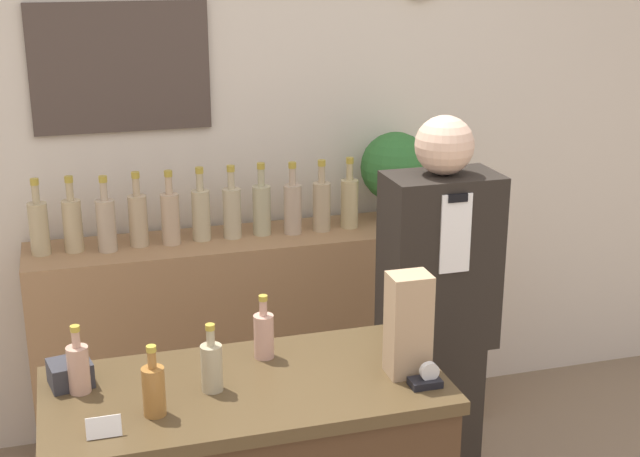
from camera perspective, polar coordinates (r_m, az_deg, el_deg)
back_wall at (r=3.86m, az=-5.56°, el=6.29°), size 5.20×0.09×2.70m
back_shelf at (r=3.92m, az=-3.62°, el=-7.03°), size 1.93×0.37×0.95m
shopkeeper at (r=3.29m, az=7.46°, el=-6.36°), size 0.40×0.25×1.57m
potted_plant at (r=3.89m, az=4.85°, el=3.72°), size 0.31×0.31×0.40m
paper_bag at (r=2.62m, az=5.67°, el=-6.14°), size 0.12×0.10×0.31m
tape_dispenser at (r=2.61m, az=6.83°, el=-9.52°), size 0.09×0.06×0.07m
price_card_left at (r=2.41m, az=-13.68°, el=-12.25°), size 0.09×0.02×0.06m
gift_box at (r=2.69m, az=-15.69°, el=-8.90°), size 0.13×0.13×0.07m
counter_bottle_0 at (r=2.62m, az=-15.20°, el=-8.57°), size 0.06×0.06×0.20m
counter_bottle_1 at (r=2.46m, az=-10.59°, el=-10.07°), size 0.06×0.06×0.20m
counter_bottle_2 at (r=2.56m, az=-6.95°, el=-8.71°), size 0.06×0.06×0.20m
counter_bottle_3 at (r=2.74m, az=-3.62°, el=-6.77°), size 0.06×0.06×0.20m
shelf_bottle_0 at (r=3.65m, az=-17.55°, el=0.14°), size 0.08×0.08×0.31m
shelf_bottle_1 at (r=3.65m, az=-15.55°, el=0.32°), size 0.08×0.08×0.31m
shelf_bottle_2 at (r=3.62m, az=-13.53°, el=0.34°), size 0.08×0.08×0.31m
shelf_bottle_3 at (r=3.65m, az=-11.56°, el=0.64°), size 0.08×0.08×0.31m
shelf_bottle_4 at (r=3.65m, az=-9.55°, el=0.76°), size 0.08×0.08×0.31m
shelf_bottle_5 at (r=3.68m, az=-7.62°, el=1.00°), size 0.08×0.08×0.31m
shelf_bottle_6 at (r=3.70m, az=-5.65°, el=1.14°), size 0.08×0.08×0.31m
shelf_bottle_7 at (r=3.73m, az=-3.75°, el=1.33°), size 0.08×0.08×0.31m
shelf_bottle_8 at (r=3.73m, az=-1.76°, el=1.39°), size 0.08×0.08×0.31m
shelf_bottle_9 at (r=3.77m, az=0.11°, el=1.56°), size 0.08×0.08×0.31m
shelf_bottle_10 at (r=3.82m, az=1.90°, el=1.75°), size 0.08×0.08×0.31m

